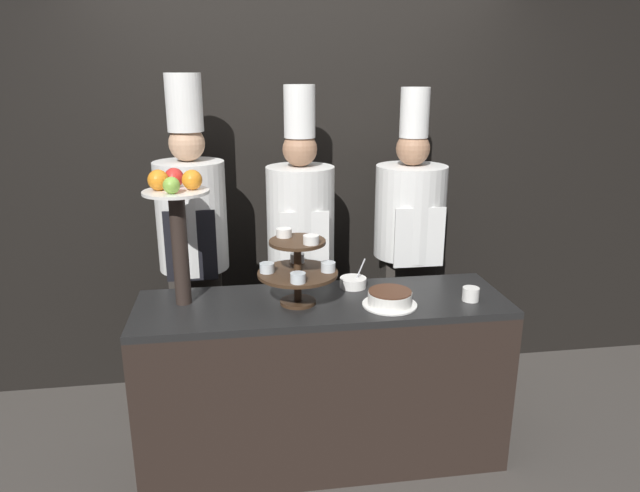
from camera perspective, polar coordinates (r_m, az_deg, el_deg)
The scene contains 11 objects.
ground_plane at distance 3.01m, azimuth 1.14°, elevation -23.12°, with size 14.00×14.00×0.00m, color #47423D.
wall_back at distance 3.54m, azimuth -2.00°, elevation 8.20°, with size 10.00×0.06×2.80m.
buffet_counter at distance 2.98m, azimuth 0.29°, elevation -13.29°, with size 1.81×0.55×0.87m.
tiered_stand at distance 2.70m, azimuth -2.25°, elevation -2.00°, with size 0.38×0.38×0.36m.
fruit_pedestal at distance 2.71m, azimuth -14.12°, elevation 3.29°, with size 0.30×0.30×0.65m.
cake_round at distance 2.75m, azimuth 7.00°, elevation -5.23°, with size 0.26×0.26×0.07m.
cup_white at distance 2.88m, azimuth 14.84°, elevation -4.67°, with size 0.08×0.08×0.07m.
serving_bowl_far at distance 2.96m, azimuth 3.33°, elevation -3.64°, with size 0.14×0.14×0.15m.
chef_left at distance 3.23m, azimuth -12.55°, elevation 0.48°, with size 0.38×0.38×1.94m.
chef_center_left at distance 3.25m, azimuth -1.93°, elevation 0.29°, with size 0.38×0.38×1.88m.
chef_center_right at distance 3.38m, azimuth 8.86°, elevation 0.46°, with size 0.41×0.41×1.86m.
Camera 1 is at (-0.39, -2.27, 1.93)m, focal length 32.00 mm.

